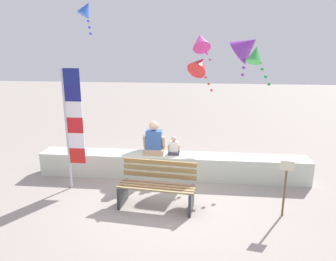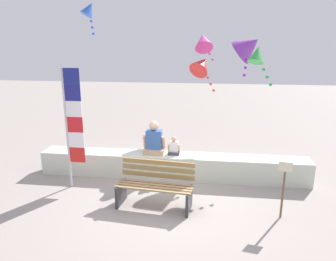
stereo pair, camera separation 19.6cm
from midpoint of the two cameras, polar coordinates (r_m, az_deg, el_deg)
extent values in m
plane|color=gray|center=(6.83, 0.41, -12.15)|extent=(40.00, 40.00, 0.00)
cube|color=beige|center=(7.76, 1.48, -6.34)|extent=(6.44, 0.59, 0.57)
cube|color=#947C54|center=(6.17, -2.01, -10.65)|extent=(1.52, 0.22, 0.03)
cube|color=#A77E53|center=(6.27, -1.74, -10.21)|extent=(1.52, 0.22, 0.03)
cube|color=#A48257|center=(6.37, -1.47, -9.78)|extent=(1.52, 0.22, 0.03)
cube|color=#A0755A|center=(6.47, -1.22, -9.37)|extent=(1.52, 0.22, 0.03)
cube|color=#A0804D|center=(6.51, -0.99, -8.03)|extent=(1.51, 0.20, 0.10)
cube|color=#95814F|center=(6.48, -0.94, -6.90)|extent=(1.51, 0.20, 0.10)
cube|color=#A17D47|center=(6.46, -0.90, -5.76)|extent=(1.51, 0.20, 0.10)
cube|color=#2D2D33|center=(6.62, -7.56, -11.08)|extent=(0.10, 0.53, 0.45)
cube|color=#2D2D33|center=(6.30, 4.72, -12.44)|extent=(0.10, 0.53, 0.45)
cube|color=tan|center=(7.73, -1.76, -3.67)|extent=(0.48, 0.39, 0.13)
cube|color=#365FA7|center=(7.64, -1.78, -1.60)|extent=(0.37, 0.24, 0.45)
cylinder|color=#DEAE8B|center=(7.67, -3.47, -1.97)|extent=(0.08, 0.18, 0.33)
cylinder|color=#DEAE8B|center=(7.60, -0.11, -2.11)|extent=(0.08, 0.18, 0.33)
sphere|color=#DEAE8B|center=(7.55, -1.80, 0.87)|extent=(0.23, 0.23, 0.23)
cube|color=#38384A|center=(7.68, 1.80, -4.03)|extent=(0.26, 0.22, 0.07)
cube|color=white|center=(7.63, 1.81, -2.88)|extent=(0.20, 0.13, 0.25)
cylinder|color=#DAAB8B|center=(7.64, 0.85, -3.08)|extent=(0.04, 0.10, 0.18)
cylinder|color=#DAAB8B|center=(7.62, 2.74, -3.16)|extent=(0.04, 0.10, 0.18)
sphere|color=#DAAB8B|center=(7.57, 1.82, -1.52)|extent=(0.13, 0.13, 0.13)
cylinder|color=#B7B7BC|center=(7.21, -16.95, 0.06)|extent=(0.05, 0.05, 2.67)
cube|color=red|center=(7.30, -15.19, -4.23)|extent=(0.35, 0.02, 0.34)
cube|color=white|center=(7.19, -15.38, -1.65)|extent=(0.35, 0.02, 0.34)
cube|color=red|center=(7.10, -15.58, 1.01)|extent=(0.35, 0.02, 0.34)
cube|color=white|center=(7.03, -15.78, 3.73)|extent=(0.35, 0.02, 0.34)
cube|color=navy|center=(6.97, -15.99, 6.51)|extent=(0.35, 0.02, 0.34)
cube|color=navy|center=(6.93, -16.20, 9.32)|extent=(0.35, 0.02, 0.34)
cone|color=blue|center=(10.42, -13.44, 20.47)|extent=(0.66, 0.62, 0.54)
sphere|color=#3A4DED|center=(10.30, -13.25, 19.53)|extent=(0.08, 0.08, 0.08)
sphere|color=#3A4DED|center=(10.19, -13.06, 18.57)|extent=(0.08, 0.08, 0.08)
sphere|color=#3A4DED|center=(10.09, -12.86, 17.60)|extent=(0.08, 0.08, 0.08)
sphere|color=#3A4DED|center=(9.98, -12.67, 16.60)|extent=(0.08, 0.08, 0.08)
cone|color=red|center=(9.43, 6.74, 11.69)|extent=(0.86, 0.95, 0.78)
sphere|color=#CF463C|center=(9.40, 7.25, 10.56)|extent=(0.08, 0.08, 0.08)
sphere|color=#CF463C|center=(9.37, 7.76, 9.42)|extent=(0.08, 0.08, 0.08)
sphere|color=#CF463C|center=(9.34, 8.27, 8.27)|extent=(0.08, 0.08, 0.08)
sphere|color=#CF463C|center=(9.32, 8.78, 7.12)|extent=(0.08, 0.08, 0.08)
cone|color=green|center=(8.39, 16.35, 13.00)|extent=(0.61, 0.66, 0.53)
sphere|color=green|center=(8.37, 16.91, 11.71)|extent=(0.08, 0.08, 0.08)
sphere|color=green|center=(8.35, 17.47, 10.42)|extent=(0.08, 0.08, 0.08)
sphere|color=green|center=(8.33, 18.03, 9.12)|extent=(0.08, 0.08, 0.08)
sphere|color=green|center=(8.32, 18.58, 7.81)|extent=(0.08, 0.08, 0.08)
cone|color=purple|center=(8.98, 14.93, 14.40)|extent=(1.08, 0.97, 0.94)
sphere|color=purple|center=(8.89, 14.75, 13.25)|extent=(0.08, 0.08, 0.08)
sphere|color=purple|center=(8.79, 14.56, 12.07)|extent=(0.08, 0.08, 0.08)
sphere|color=purple|center=(8.71, 14.37, 10.86)|extent=(0.08, 0.08, 0.08)
sphere|color=purple|center=(8.62, 14.17, 9.63)|extent=(0.08, 0.08, 0.08)
cone|color=#DB3D9E|center=(9.81, 6.94, 15.65)|extent=(0.66, 0.83, 0.75)
sphere|color=#C652AC|center=(9.83, 7.49, 14.58)|extent=(0.08, 0.08, 0.08)
sphere|color=#C652AC|center=(9.85, 8.04, 13.51)|extent=(0.08, 0.08, 0.08)
sphere|color=#C652AC|center=(9.88, 8.59, 12.45)|extent=(0.08, 0.08, 0.08)
cylinder|color=brown|center=(6.37, 20.72, -10.78)|extent=(0.04, 0.04, 0.92)
cube|color=beige|center=(6.15, 21.21, -6.10)|extent=(0.24, 0.06, 0.18)
camera|label=1|loc=(0.10, -89.25, 0.21)|focal=33.96mm
camera|label=2|loc=(0.10, 90.75, -0.21)|focal=33.96mm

